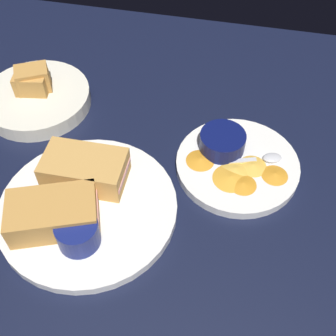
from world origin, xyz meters
The scene contains 11 objects.
ground_plane centered at (0.00, 0.00, -1.50)cm, with size 110.00×110.00×3.00cm, color black.
plate_sandwich_main centered at (-0.07, -3.14, 0.80)cm, with size 28.09×28.09×1.60cm, color white.
sandwich_half_near centered at (-1.79, 1.91, 4.00)cm, with size 13.36×7.79×4.80cm.
sandwich_half_far centered at (-3.58, -7.16, 4.00)cm, with size 14.88×11.74×4.80cm.
ramekin_dark_sauce centered at (1.02, -9.36, 3.84)cm, with size 6.25×6.25×4.18cm.
spoon_by_dark_ramekin centered at (1.05, -4.18, 1.96)cm, with size 2.22×9.86×0.80cm.
plate_chips_companion centered at (21.98, 10.66, 0.80)cm, with size 20.89×20.89×1.60cm, color white.
ramekin_light_gravy centered at (18.85, 13.27, 3.35)cm, with size 7.84×7.84×3.23cm.
spoon_by_gravy_ramekin centered at (26.33, 12.08, 1.96)cm, with size 9.83×4.50×0.80cm.
plantain_chip_scatter centered at (22.13, 8.35, 1.90)cm, with size 18.85×9.36×0.60cm.
bread_basket_rear centered at (-17.70, 18.65, 2.05)cm, with size 20.29×20.29×7.54cm.
Camera 1 is at (20.43, -37.87, 57.34)cm, focal length 46.19 mm.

